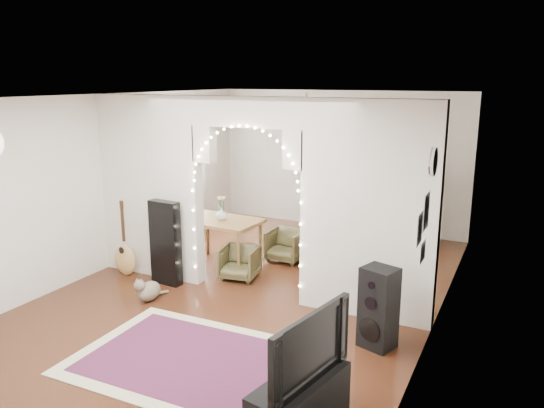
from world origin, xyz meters
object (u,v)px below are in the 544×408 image
at_px(floor_speaker, 378,308).
at_px(bookcase, 377,205).
at_px(dining_table, 222,224).
at_px(dining_chair_right, 286,245).
at_px(dining_chair_left, 240,262).
at_px(acoustic_guitar, 124,248).
at_px(media_console, 300,406).

distance_m(floor_speaker, bookcase, 3.84).
xyz_separation_m(dining_table, dining_chair_right, (0.83, 0.64, -0.42)).
height_order(bookcase, dining_chair_right, bookcase).
bearing_deg(dining_chair_left, floor_speaker, -34.72).
height_order(acoustic_guitar, dining_chair_left, acoustic_guitar).
height_order(dining_table, dining_chair_right, dining_table).
bearing_deg(acoustic_guitar, dining_chair_left, 37.27).
relative_size(acoustic_guitar, media_console, 0.98).
distance_m(bookcase, dining_chair_left, 2.94).
height_order(acoustic_guitar, floor_speaker, acoustic_guitar).
xyz_separation_m(floor_speaker, dining_table, (-2.94, 1.52, 0.22)).
bearing_deg(dining_chair_left, dining_chair_right, 64.59).
xyz_separation_m(floor_speaker, bookcase, (-1.03, 3.69, 0.25)).
relative_size(acoustic_guitar, dining_table, 0.79).
bearing_deg(media_console, dining_chair_left, 139.18).
bearing_deg(dining_chair_right, floor_speaker, -44.60).
height_order(floor_speaker, dining_chair_right, floor_speaker).
bearing_deg(media_console, acoustic_guitar, 161.51).
distance_m(bookcase, dining_table, 2.89).
height_order(floor_speaker, media_console, floor_speaker).
bearing_deg(dining_chair_left, dining_table, 135.22).
relative_size(floor_speaker, bookcase, 0.65).
distance_m(acoustic_guitar, dining_chair_right, 2.55).
height_order(media_console, bookcase, bookcase).
relative_size(media_console, dining_chair_right, 1.76).
relative_size(acoustic_guitar, floor_speaker, 1.06).
distance_m(acoustic_guitar, floor_speaker, 4.06).
xyz_separation_m(media_console, bookcase, (-0.83, 5.44, 0.46)).
bearing_deg(dining_table, dining_chair_right, 41.20).
bearing_deg(floor_speaker, dining_chair_right, 152.64).
bearing_deg(dining_chair_left, bookcase, 52.31).
relative_size(dining_chair_left, dining_chair_right, 0.96).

